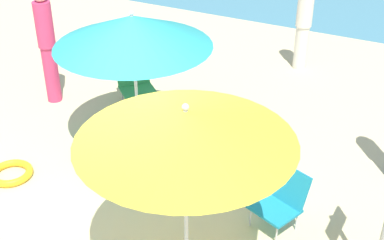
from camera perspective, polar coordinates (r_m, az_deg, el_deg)
ground_plane at (r=6.46m, az=-8.94°, el=-8.69°), size 40.00×40.00×0.00m
umbrella_teal at (r=6.63m, az=-6.43°, el=9.54°), size 2.00×2.00×1.96m
umbrella_yellow at (r=4.33m, az=-0.70°, el=-0.68°), size 1.90×1.90×2.01m
beach_chair_a at (r=8.43m, az=-6.13°, el=4.13°), size 0.79×0.78×0.67m
beach_chair_c at (r=5.94m, az=9.64°, el=-8.29°), size 0.63×0.65×0.68m
person_a at (r=9.56m, az=11.92°, el=9.89°), size 0.28×0.28×1.56m
person_b at (r=8.44m, az=-15.35°, el=7.74°), size 0.27×0.27×1.82m
swim_ring at (r=7.15m, az=-18.94°, el=-5.44°), size 0.55×0.55×0.09m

